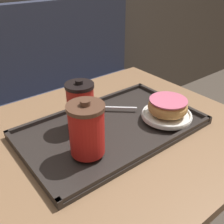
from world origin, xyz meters
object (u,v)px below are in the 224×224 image
Objects in this scene: donut_chocolate_glazed at (168,106)px; spoon at (103,106)px; coffee_cup_front at (87,129)px; coffee_cup_rear at (81,104)px.

donut_chocolate_glazed is 0.21m from spoon.
coffee_cup_front is at bearing 85.58° from spoon.
donut_chocolate_glazed is 0.97× the size of spoon.
coffee_cup_rear reaches higher than donut_chocolate_glazed.
coffee_cup_front is 1.17× the size of spoon.
coffee_cup_front is 0.29m from donut_chocolate_glazed.
coffee_cup_front is 1.21× the size of donut_chocolate_glazed.
coffee_cup_rear is 0.13m from spoon.
donut_chocolate_glazed is (0.23, -0.13, -0.03)m from coffee_cup_rear.
spoon is (0.16, 0.16, -0.06)m from coffee_cup_front.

